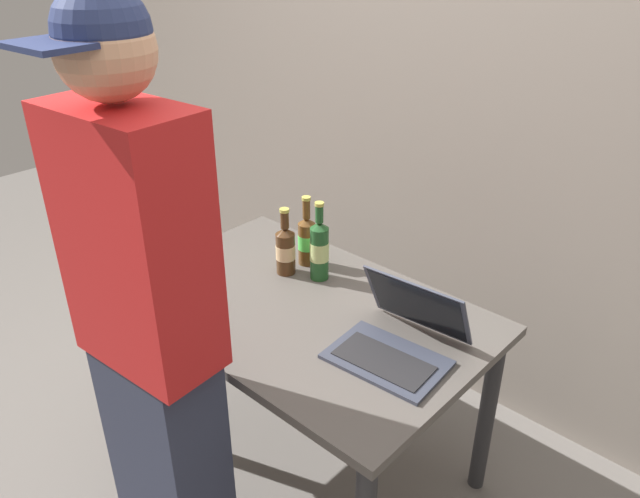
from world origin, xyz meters
name	(u,v)px	position (x,y,z in m)	size (l,w,h in m)	color
ground_plane	(303,456)	(0.00, 0.00, 0.00)	(8.00, 8.00, 0.00)	slate
desk	(301,327)	(0.00, 0.00, 0.62)	(1.27, 0.81, 0.72)	#56514C
laptop	(399,337)	(0.40, 0.02, 0.77)	(0.37, 0.36, 0.22)	#383D4C
beer_bottle_dark	(319,249)	(-0.08, 0.18, 0.84)	(0.07, 0.07, 0.30)	#1E5123
beer_bottle_brown	(285,249)	(-0.20, 0.12, 0.82)	(0.07, 0.07, 0.26)	#472B14
beer_bottle_amber	(307,239)	(-0.19, 0.23, 0.82)	(0.07, 0.07, 0.28)	brown
person_figure	(150,333)	(0.03, -0.59, 0.93)	(0.40, 0.31, 1.78)	#2D3347
coffee_mug	(147,280)	(-0.46, -0.30, 0.76)	(0.11, 0.08, 0.09)	#19598C
back_wall	(451,91)	(0.00, 0.85, 1.30)	(6.00, 0.10, 2.60)	gray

